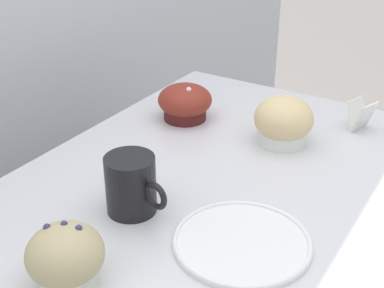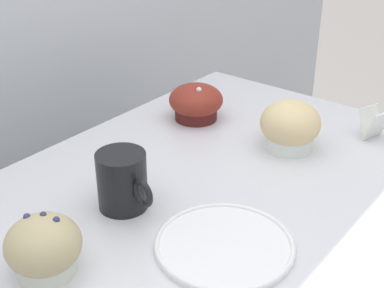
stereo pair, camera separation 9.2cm
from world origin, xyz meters
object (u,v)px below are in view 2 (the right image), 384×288
muffin_back_left (196,103)px  muffin_back_right (44,248)px  serving_plate (224,244)px  muffin_front_center (290,127)px  coffee_cup (123,180)px

muffin_back_left → muffin_back_right: 0.51m
serving_plate → muffin_front_center: bearing=13.6°
coffee_cup → serving_plate: 0.19m
coffee_cup → muffin_back_left: bearing=19.0°
muffin_front_center → muffin_back_left: muffin_front_center is taller
muffin_back_left → serving_plate: muffin_back_left is taller
muffin_front_center → muffin_back_left: bearing=91.2°
muffin_back_left → serving_plate: size_ratio=0.57×
coffee_cup → muffin_front_center: bearing=-17.5°
muffin_back_left → serving_plate: bearing=-136.8°
muffin_front_center → muffin_back_right: (-0.50, 0.08, -0.01)m
serving_plate → muffin_back_right: bearing=140.1°
muffin_back_left → muffin_front_center: bearing=-88.8°
muffin_back_left → coffee_cup: (-0.33, -0.11, 0.01)m
muffin_back_left → coffee_cup: bearing=-161.0°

